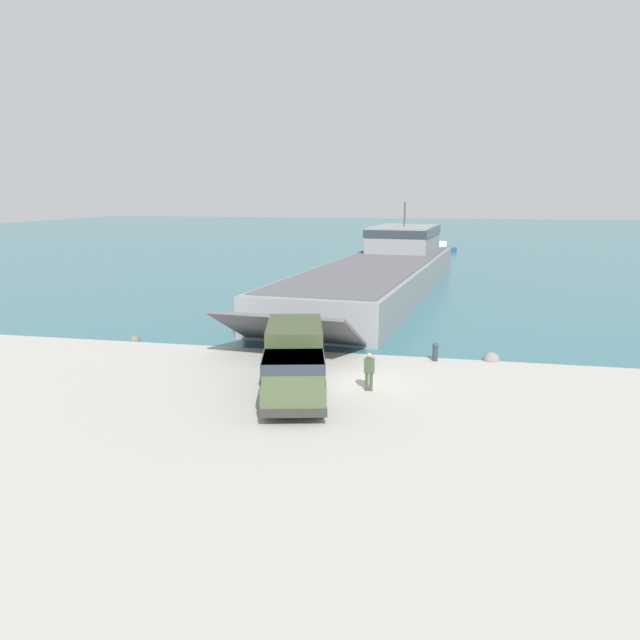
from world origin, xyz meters
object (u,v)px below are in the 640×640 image
(mooring_bollard, at_px, (435,351))
(moored_boat_a, at_px, (436,248))
(landing_craft, at_px, (383,269))
(military_truck, at_px, (294,362))
(soldier_on_ramp, at_px, (369,369))

(mooring_bollard, bearing_deg, moored_boat_a, 91.75)
(mooring_bollard, bearing_deg, landing_craft, 102.98)
(moored_boat_a, bearing_deg, military_truck, -139.19)
(landing_craft, height_order, military_truck, landing_craft)
(mooring_bollard, bearing_deg, soldier_on_ramp, -115.24)
(landing_craft, distance_m, soldier_on_ramp, 28.31)
(landing_craft, relative_size, moored_boat_a, 6.87)
(landing_craft, relative_size, mooring_bollard, 45.72)
(landing_craft, bearing_deg, mooring_bollard, -71.61)
(landing_craft, distance_m, military_truck, 29.53)
(landing_craft, height_order, soldier_on_ramp, landing_craft)
(soldier_on_ramp, bearing_deg, mooring_bollard, -30.63)
(military_truck, xyz_separation_m, mooring_bollard, (5.48, 6.83, -0.97))
(soldier_on_ramp, distance_m, moored_boat_a, 66.25)
(soldier_on_ramp, height_order, mooring_bollard, soldier_on_ramp)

